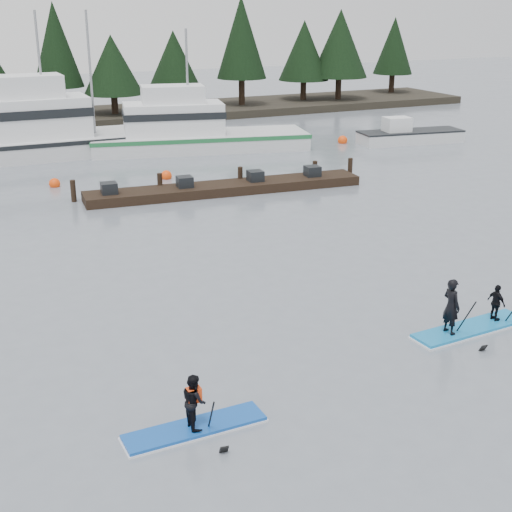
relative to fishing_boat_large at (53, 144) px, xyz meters
name	(u,v)px	position (x,y,z in m)	size (l,w,h in m)	color
ground	(358,373)	(2.15, -29.96, -0.68)	(160.00, 160.00, 0.00)	slate
far_shore	(54,119)	(2.15, 12.04, -0.38)	(70.00, 8.00, 0.60)	#2D281E
treeline	(55,123)	(2.15, 12.04, -0.68)	(60.00, 4.00, 8.00)	black
fishing_boat_large	(53,144)	(0.00, 0.00, 0.00)	(15.75, 4.39, 9.11)	silver
fishing_boat_medium	(194,141)	(8.09, -2.02, -0.12)	(13.54, 6.44, 7.96)	silver
skiff	(410,137)	(21.57, -5.64, -0.28)	(6.72, 2.02, 0.78)	silver
floating_dock	(226,188)	(5.91, -12.40, -0.45)	(13.32, 1.78, 0.44)	black
buoy_d	(166,179)	(4.21, -8.52, -0.68)	(0.56, 0.56, 0.56)	#FF470C
buoy_c	(342,143)	(17.58, -3.89, -0.68)	(0.62, 0.62, 0.62)	#FF470C
buoy_b	(55,187)	(-1.30, -7.79, -0.68)	(0.55, 0.55, 0.55)	#FF470C
paddleboard_solo	(194,413)	(-2.36, -30.63, -0.24)	(3.08, 1.06, 1.81)	#124BA9
paddleboard_duo	(468,315)	(6.13, -29.24, -0.19)	(3.63, 1.26, 2.21)	#1378B9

